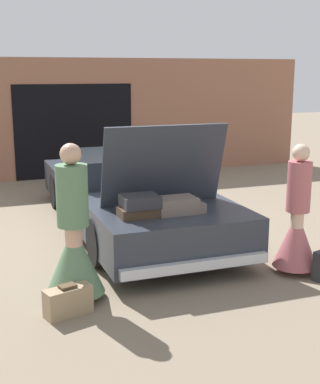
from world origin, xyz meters
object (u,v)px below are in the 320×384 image
(person_left, at_px, (74,246))
(suitcase_beside_left_person, at_px, (68,301))
(car, at_px, (129,194))
(person_right, at_px, (297,227))

(person_left, relative_size, suitcase_beside_left_person, 3.30)
(person_left, distance_m, suitcase_beside_left_person, 0.62)
(person_left, bearing_deg, car, 156.93)
(suitcase_beside_left_person, bearing_deg, person_left, 68.08)
(car, distance_m, person_right, 3.01)
(car, bearing_deg, suitcase_beside_left_person, -117.78)
(car, distance_m, person_left, 2.90)
(person_left, bearing_deg, suitcase_beside_left_person, -16.39)
(person_right, relative_size, suitcase_beside_left_person, 3.07)
(person_left, height_order, suitcase_beside_left_person, person_left)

